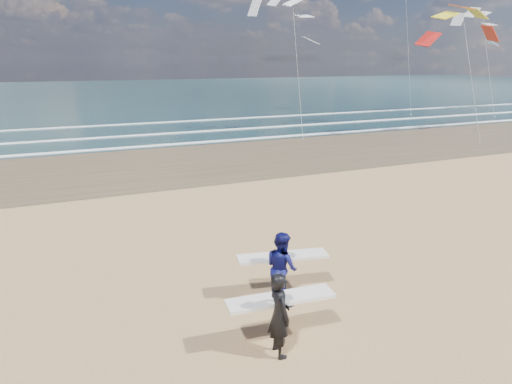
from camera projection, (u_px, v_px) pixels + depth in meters
name	position (u px, v px, depth m)	size (l,w,h in m)	color
wet_sand_strip	(409.00, 140.00, 32.25)	(220.00, 12.00, 0.01)	brown
ocean	(197.00, 92.00, 79.91)	(220.00, 100.00, 0.02)	#183235
foam_breakers	(332.00, 122.00, 41.15)	(220.00, 11.70, 0.05)	white
surfer_near	(280.00, 312.00, 8.76)	(2.24, 1.03, 1.72)	black
surfer_far	(282.00, 266.00, 10.68)	(2.26, 1.29, 1.74)	#0E1151
kite_0	(467.00, 49.00, 31.80)	(7.00, 4.87, 10.44)	slate
kite_1	(296.00, 51.00, 33.44)	(6.17, 4.78, 10.79)	slate
kite_5	(407.00, 34.00, 46.74)	(5.31, 4.68, 15.05)	slate
kite_7	(486.00, 50.00, 45.68)	(6.41, 4.80, 11.14)	slate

